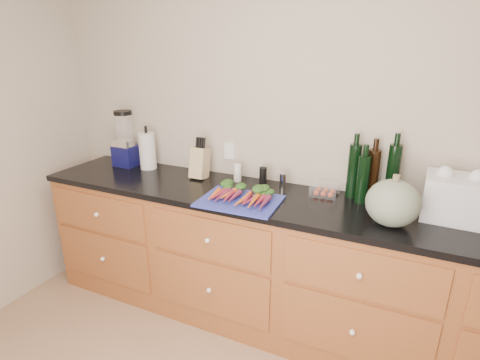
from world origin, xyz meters
The scene contains 15 objects.
wall_back centered at (0.00, 1.62, 1.30)m, with size 4.10×0.05×2.60m, color #B9AA99.
cabinets centered at (0.00, 1.30, 0.45)m, with size 3.60×0.64×0.90m.
countertop centered at (0.00, 1.30, 0.92)m, with size 3.64×0.62×0.04m, color black.
cutting_board centered at (-0.31, 1.14, 0.95)m, with size 0.48×0.36×0.01m, color #29329B.
carrots centered at (-0.31, 1.18, 0.97)m, with size 0.38×0.28×0.05m.
squash centered at (0.55, 1.20, 1.07)m, with size 0.28×0.28×0.25m, color #5F6D5B.
blender_appliance centered at (-1.45, 1.46, 1.13)m, with size 0.17×0.17×0.44m.
paper_towel centered at (-1.24, 1.46, 1.08)m, with size 0.13×0.13×0.28m, color silver.
knife_block centered at (-0.76, 1.44, 1.05)m, with size 0.11×0.11×0.22m, color tan.
grinder_salt centered at (-0.48, 1.48, 1.00)m, with size 0.05×0.05×0.12m, color white.
grinder_pepper centered at (-0.29, 1.48, 1.00)m, with size 0.05×0.05×0.13m, color black.
canister_chrome centered at (-0.14, 1.48, 0.99)m, with size 0.05×0.05×0.10m, color silver.
tomato_box centered at (0.14, 1.47, 0.98)m, with size 0.17×0.13×0.08m, color white.
bottles centered at (0.40, 1.51, 1.10)m, with size 0.30×0.15×0.36m.
grocery_bag centered at (0.86, 1.42, 1.06)m, with size 0.33×0.26×0.24m, color white, non-canonical shape.
Camera 1 is at (0.59, -0.78, 1.83)m, focal length 28.00 mm.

